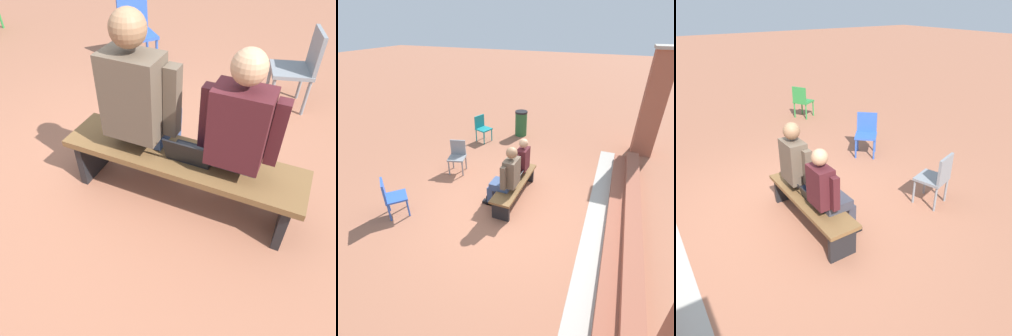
# 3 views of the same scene
# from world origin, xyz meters

# --- Properties ---
(ground_plane) EXTENTS (60.00, 60.00, 0.00)m
(ground_plane) POSITION_xyz_m (0.00, 0.00, 0.00)
(ground_plane) COLOR #9E6047
(bench) EXTENTS (1.80, 0.44, 0.45)m
(bench) POSITION_xyz_m (-0.38, -0.05, 0.35)
(bench) COLOR brown
(bench) RESTS_ON ground
(person_student) EXTENTS (0.53, 0.67, 1.32)m
(person_student) POSITION_xyz_m (-0.76, -0.11, 0.71)
(person_student) COLOR #383842
(person_student) RESTS_ON ground
(person_adult) EXTENTS (0.60, 0.75, 1.43)m
(person_adult) POSITION_xyz_m (-0.04, -0.12, 0.75)
(person_adult) COLOR #384C75
(person_adult) RESTS_ON ground
(laptop) EXTENTS (0.32, 0.29, 0.21)m
(laptop) POSITION_xyz_m (-0.45, -0.03, 0.50)
(laptop) COLOR black
(laptop) RESTS_ON bench
(plastic_chair_far_right) EXTENTS (0.52, 0.52, 0.84)m
(plastic_chair_far_right) POSITION_xyz_m (-0.96, -1.89, 0.48)
(plastic_chair_far_right) COLOR gray
(plastic_chair_far_right) RESTS_ON ground
(plastic_chair_near_bench_left) EXTENTS (0.59, 0.59, 0.84)m
(plastic_chair_near_bench_left) POSITION_xyz_m (1.13, -2.15, 0.48)
(plastic_chair_near_bench_left) COLOR #2D56B7
(plastic_chair_near_bench_left) RESTS_ON ground
(plastic_chair_mid_courtyard) EXTENTS (0.57, 0.57, 0.84)m
(plastic_chair_mid_courtyard) POSITION_xyz_m (3.95, -2.14, 0.48)
(plastic_chair_mid_courtyard) COLOR #2D893D
(plastic_chair_mid_courtyard) RESTS_ON ground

